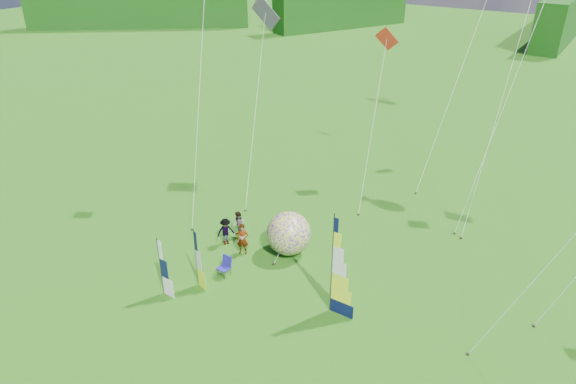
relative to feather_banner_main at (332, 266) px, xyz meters
The scene contains 17 objects.
ground 4.74m from the feather_banner_main, 116.36° to the right, with size 220.00×220.00×0.00m, color #205813.
treeline_ring 4.19m from the feather_banner_main, 116.36° to the right, with size 210.00×210.00×8.00m, color #0E420B, non-canonical shape.
feather_banner_main is the anchor object (origin of this frame).
side_banner_left 7.07m from the feather_banner_main, 162.89° to the right, with size 0.92×0.10×3.29m, color #E6F820, non-canonical shape.
side_banner_far 8.53m from the feather_banner_main, 155.10° to the right, with size 0.96×0.10×3.22m, color white, non-canonical shape.
bol_inflatable 5.56m from the feather_banner_main, 145.47° to the left, with size 2.52×2.52×2.52m, color #18009E.
spectator_a 6.93m from the feather_banner_main, 166.92° to the left, with size 0.69×0.45×1.88m, color #66594C.
spectator_b 8.46m from the feather_banner_main, 160.75° to the left, with size 0.83×0.41×1.70m, color #66594C.
spectator_c 8.37m from the feather_banner_main, 167.62° to the left, with size 1.08×0.40×1.68m, color #66594C.
spectator_d 6.20m from the feather_banner_main, 150.60° to the left, with size 0.94×0.38×1.60m, color #66594C.
camp_chair 6.45m from the feather_banner_main, behind, with size 0.66×0.66×1.14m, color navy, non-canonical shape.
kite_whale 18.27m from the feather_banner_main, 78.77° to the left, with size 3.27×15.40×20.90m, color black, non-canonical shape.
kite_rainbow_delta 14.64m from the feather_banner_main, 141.14° to the left, with size 7.12×10.89×13.45m, color #E44210, non-canonical shape.
small_kite_red 13.30m from the feather_banner_main, 107.76° to the left, with size 4.58×9.22×11.30m, color red, non-canonical shape.
small_kite_orange 15.23m from the feather_banner_main, 76.05° to the left, with size 3.76×10.03×14.73m, color orange, non-canonical shape.
small_kite_pink 14.54m from the feather_banner_main, 157.66° to the left, with size 5.46×8.99×17.23m, color #D41B7C, non-canonical shape.
small_kite_green 20.53m from the feather_banner_main, 92.00° to the left, with size 3.02×13.55×17.03m, color green, non-canonical shape.
Camera 1 is at (10.90, -13.85, 16.64)m, focal length 32.00 mm.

